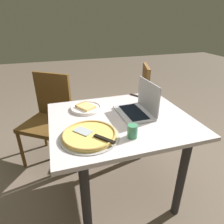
{
  "coord_description": "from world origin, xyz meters",
  "views": [
    {
      "loc": [
        -0.45,
        -1.22,
        1.43
      ],
      "look_at": [
        -0.05,
        0.06,
        0.77
      ],
      "focal_mm": 31.35,
      "sensor_mm": 36.0,
      "label": 1
    }
  ],
  "objects_px": {
    "drink_cup": "(132,131)",
    "dining_table": "(120,131)",
    "chair_far": "(136,97)",
    "chair_near": "(49,114)",
    "pizza_plate": "(86,108)",
    "table_knife": "(139,97)",
    "pizza_tray": "(89,135)",
    "laptop": "(139,107)"
  },
  "relations": [
    {
      "from": "pizza_plate",
      "to": "drink_cup",
      "type": "bearing_deg",
      "value": -67.52
    },
    {
      "from": "drink_cup",
      "to": "chair_far",
      "type": "bearing_deg",
      "value": 64.78
    },
    {
      "from": "drink_cup",
      "to": "pizza_tray",
      "type": "bearing_deg",
      "value": 162.48
    },
    {
      "from": "drink_cup",
      "to": "dining_table",
      "type": "bearing_deg",
      "value": 86.1
    },
    {
      "from": "chair_far",
      "to": "dining_table",
      "type": "bearing_deg",
      "value": -120.76
    },
    {
      "from": "pizza_tray",
      "to": "table_knife",
      "type": "bearing_deg",
      "value": 42.39
    },
    {
      "from": "pizza_plate",
      "to": "drink_cup",
      "type": "height_order",
      "value": "drink_cup"
    },
    {
      "from": "pizza_plate",
      "to": "laptop",
      "type": "bearing_deg",
      "value": -27.54
    },
    {
      "from": "laptop",
      "to": "pizza_tray",
      "type": "xyz_separation_m",
      "value": [
        -0.43,
        -0.22,
        -0.04
      ]
    },
    {
      "from": "dining_table",
      "to": "pizza_plate",
      "type": "relative_size",
      "value": 4.04
    },
    {
      "from": "dining_table",
      "to": "drink_cup",
      "type": "bearing_deg",
      "value": -93.9
    },
    {
      "from": "pizza_plate",
      "to": "chair_near",
      "type": "xyz_separation_m",
      "value": [
        -0.31,
        0.47,
        -0.24
      ]
    },
    {
      "from": "table_knife",
      "to": "chair_near",
      "type": "relative_size",
      "value": 0.23
    },
    {
      "from": "pizza_plate",
      "to": "table_knife",
      "type": "height_order",
      "value": "pizza_plate"
    },
    {
      "from": "dining_table",
      "to": "chair_near",
      "type": "bearing_deg",
      "value": 127.41
    },
    {
      "from": "pizza_tray",
      "to": "drink_cup",
      "type": "distance_m",
      "value": 0.27
    },
    {
      "from": "chair_far",
      "to": "drink_cup",
      "type": "bearing_deg",
      "value": -115.22
    },
    {
      "from": "table_knife",
      "to": "drink_cup",
      "type": "bearing_deg",
      "value": -117.93
    },
    {
      "from": "table_knife",
      "to": "drink_cup",
      "type": "height_order",
      "value": "drink_cup"
    },
    {
      "from": "dining_table",
      "to": "chair_far",
      "type": "xyz_separation_m",
      "value": [
        0.51,
        0.86,
        -0.11
      ]
    },
    {
      "from": "laptop",
      "to": "drink_cup",
      "type": "xyz_separation_m",
      "value": [
        -0.18,
        -0.3,
        -0.01
      ]
    },
    {
      "from": "pizza_tray",
      "to": "table_knife",
      "type": "height_order",
      "value": "pizza_tray"
    },
    {
      "from": "laptop",
      "to": "chair_near",
      "type": "relative_size",
      "value": 0.36
    },
    {
      "from": "dining_table",
      "to": "laptop",
      "type": "distance_m",
      "value": 0.24
    },
    {
      "from": "pizza_plate",
      "to": "dining_table",
      "type": "bearing_deg",
      "value": -45.83
    },
    {
      "from": "pizza_tray",
      "to": "chair_near",
      "type": "xyz_separation_m",
      "value": [
        -0.26,
        0.88,
        -0.24
      ]
    },
    {
      "from": "pizza_tray",
      "to": "chair_near",
      "type": "relative_size",
      "value": 0.42
    },
    {
      "from": "drink_cup",
      "to": "chair_far",
      "type": "height_order",
      "value": "chair_far"
    },
    {
      "from": "drink_cup",
      "to": "table_knife",
      "type": "bearing_deg",
      "value": 62.07
    },
    {
      "from": "dining_table",
      "to": "drink_cup",
      "type": "relative_size",
      "value": 12.01
    },
    {
      "from": "table_knife",
      "to": "chair_far",
      "type": "distance_m",
      "value": 0.6
    },
    {
      "from": "chair_near",
      "to": "drink_cup",
      "type": "bearing_deg",
      "value": -61.82
    },
    {
      "from": "pizza_tray",
      "to": "chair_far",
      "type": "bearing_deg",
      "value": 52.96
    },
    {
      "from": "table_knife",
      "to": "laptop",
      "type": "bearing_deg",
      "value": -115.39
    },
    {
      "from": "pizza_plate",
      "to": "drink_cup",
      "type": "xyz_separation_m",
      "value": [
        0.2,
        -0.5,
        0.03
      ]
    },
    {
      "from": "pizza_plate",
      "to": "chair_near",
      "type": "height_order",
      "value": "chair_near"
    },
    {
      "from": "table_knife",
      "to": "chair_far",
      "type": "xyz_separation_m",
      "value": [
        0.21,
        0.51,
        -0.23
      ]
    },
    {
      "from": "dining_table",
      "to": "table_knife",
      "type": "height_order",
      "value": "table_knife"
    },
    {
      "from": "dining_table",
      "to": "drink_cup",
      "type": "distance_m",
      "value": 0.31
    },
    {
      "from": "pizza_plate",
      "to": "chair_near",
      "type": "relative_size",
      "value": 0.28
    },
    {
      "from": "dining_table",
      "to": "pizza_tray",
      "type": "height_order",
      "value": "pizza_tray"
    },
    {
      "from": "dining_table",
      "to": "table_knife",
      "type": "relative_size",
      "value": 4.84
    }
  ]
}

